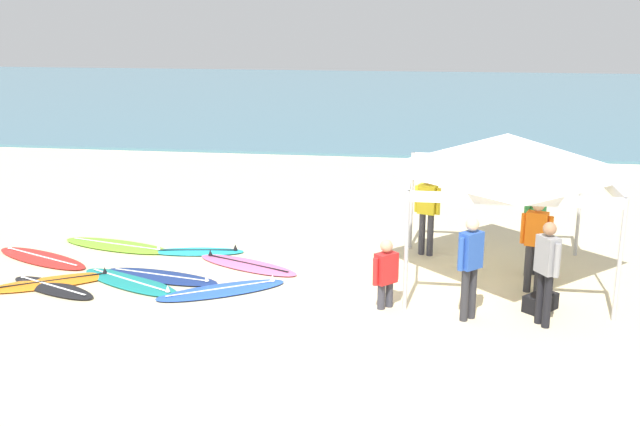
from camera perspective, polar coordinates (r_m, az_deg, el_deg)
ground_plane at (r=13.67m, az=0.86°, el=-5.52°), size 80.00×80.00×0.00m
sea at (r=43.32m, az=6.10°, el=8.86°), size 80.00×36.00×0.10m
canopy_tent at (r=13.72m, az=14.08°, el=4.48°), size 3.49×3.49×2.75m
surfboard_orange at (r=14.58m, az=-19.84°, el=-4.96°), size 2.33×1.79×0.19m
surfboard_teal at (r=14.16m, az=-14.28°, el=-5.10°), size 2.44×1.68×0.19m
surfboard_lime at (r=16.38m, az=-15.27°, el=-2.37°), size 2.66×1.28×0.19m
surfboard_cyan at (r=15.62m, az=-9.30°, el=-2.88°), size 1.96×0.79×0.19m
surfboard_blue at (r=13.46m, az=-7.51°, el=-5.83°), size 2.35×1.77×0.19m
surfboard_pink at (r=14.70m, az=-5.60°, el=-3.92°), size 2.34×1.47×0.19m
surfboard_black at (r=14.31m, az=-19.78°, el=-5.34°), size 2.07×1.32×0.19m
surfboard_navy at (r=14.31m, az=-12.03°, el=-4.74°), size 2.42×1.09×0.19m
surfboard_red at (r=16.04m, az=-20.53°, el=-3.20°), size 2.52×1.60×0.19m
person_green at (r=14.45m, az=16.07°, el=-0.84°), size 0.43×0.40×1.71m
person_orange at (r=13.56m, az=16.19°, el=-1.91°), size 0.53×0.32×1.71m
person_yellow at (r=15.20m, az=8.20°, el=0.40°), size 0.52×0.34×1.71m
person_blue at (r=12.13m, az=11.43°, el=-3.63°), size 0.41×0.42×1.71m
person_grey at (r=12.19m, az=16.94°, el=-3.90°), size 0.37×0.49×1.71m
person_red at (r=12.50m, az=5.06°, el=-4.40°), size 0.42×0.41×1.20m
gear_bag_near_tent at (r=13.06m, az=16.51°, el=-6.54°), size 0.64×0.66×0.28m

